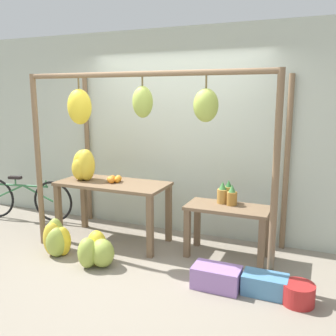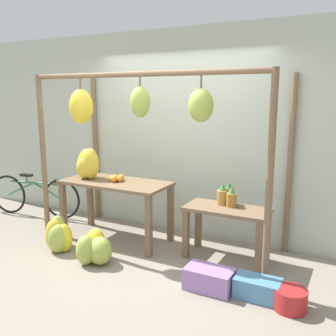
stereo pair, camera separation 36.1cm
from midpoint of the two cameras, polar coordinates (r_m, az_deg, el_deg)
ground_plane at (r=4.40m, az=-7.56°, el=-14.97°), size 20.00×20.00×0.00m
shop_wall_back at (r=5.18m, az=-0.35°, el=5.29°), size 8.00×0.08×2.80m
stall_awning at (r=4.33m, az=-6.35°, el=6.50°), size 2.99×1.23×2.17m
display_table_main at (r=4.98m, az=-10.45°, el=-3.66°), size 1.45×0.67×0.80m
display_table_side at (r=4.50m, az=6.77°, el=-7.56°), size 0.98×0.48×0.63m
banana_pile_on_table at (r=5.13m, az=-14.71°, el=0.32°), size 0.43×0.41×0.42m
orange_pile at (r=4.94m, az=-10.27°, el=-1.70°), size 0.17×0.21×0.09m
pineapple_cluster at (r=4.54m, az=6.78°, el=-4.02°), size 0.25×0.22×0.28m
banana_pile_ground_left at (r=4.87m, az=-18.67°, el=-10.33°), size 0.43×0.41×0.43m
banana_pile_ground_right at (r=4.48m, az=-13.20°, el=-12.20°), size 0.49×0.48×0.38m
fruit_crate_white at (r=3.94m, az=4.70°, el=-16.31°), size 0.48×0.28×0.22m
blue_bucket at (r=3.82m, az=16.60°, el=-17.96°), size 0.30×0.30×0.20m
parked_bicycle at (r=6.32m, az=-22.68°, el=-4.34°), size 1.61×0.34×0.69m
fruit_crate_purple at (r=3.90m, az=11.91°, el=-17.03°), size 0.43×0.25×0.20m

